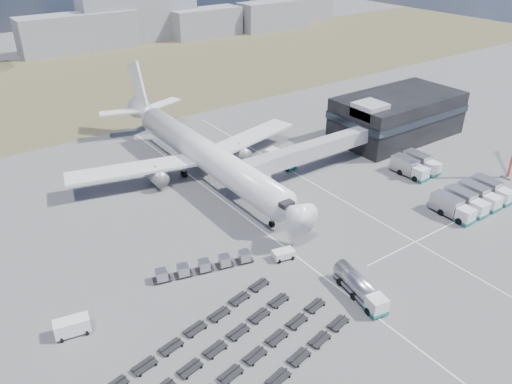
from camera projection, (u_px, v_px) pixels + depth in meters
ground at (307, 252)px, 77.49m from camera, size 420.00×420.00×0.00m
grass_strip at (78, 84)px, 156.14m from camera, size 420.00×90.00×0.01m
lane_markings at (339, 224)px, 84.59m from camera, size 47.12×110.00×0.01m
terminal at (397, 115)px, 116.36m from camera, size 30.40×16.40×11.00m
jet_bridge at (302, 154)px, 97.74m from camera, size 30.30×3.80×7.05m
airliner at (201, 151)px, 98.10m from camera, size 51.59×64.53×17.62m
skyline at (45, 34)px, 183.58m from camera, size 299.87×26.61×25.56m
fuel_tanker at (360, 287)px, 67.59m from camera, size 4.08×9.95×3.13m
pushback_tug at (283, 255)px, 75.65m from camera, size 3.53×2.45×1.46m
utility_van at (72, 327)px, 61.65m from camera, size 4.56×2.72×2.28m
catering_truck at (281, 159)px, 103.69m from camera, size 4.23×7.06×3.03m
service_trucks_near at (473, 198)px, 88.92m from camera, size 14.28×8.03×3.15m
service_trucks_far at (416, 165)px, 100.85m from camera, size 6.72×8.00×3.17m
uld_row at (204, 266)px, 72.77m from camera, size 15.05×5.19×1.66m
baggage_dollies at (228, 359)px, 58.18m from camera, size 31.86×19.50×0.71m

